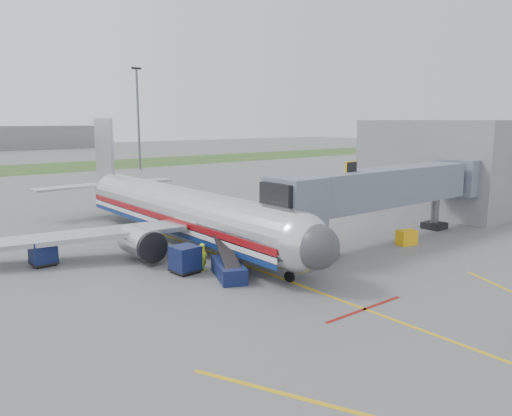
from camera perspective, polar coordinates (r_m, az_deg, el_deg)
ground at (r=30.40m, az=6.41°, el=-9.26°), size 400.00×400.00×0.00m
apron_markings at (r=26.07m, az=18.27°, el=-13.06°), size 21.52×50.00×0.01m
airliner at (r=41.55m, az=-8.53°, el=-0.29°), size 32.10×35.67×10.25m
jet_bridge at (r=42.09m, az=14.15°, el=2.16°), size 25.30×4.00×6.90m
terminal at (r=58.97m, az=20.47°, el=4.52°), size 10.00×16.00×10.00m
light_mast_right at (r=105.47m, az=-13.31°, el=10.17°), size 2.00×0.44×20.40m
baggage_cart_a at (r=33.51m, az=-8.10°, el=-5.81°), size 1.81×1.81×1.81m
baggage_cart_b at (r=37.89m, az=-23.17°, el=-4.71°), size 1.68×1.68×1.77m
baggage_cart_c at (r=34.13m, az=-8.47°, el=-5.78°), size 1.53×1.53×1.53m
belt_loader at (r=32.40m, az=-3.16°, el=-6.90°), size 3.06×4.94×2.35m
ground_power_cart at (r=42.37m, az=16.83°, el=-3.25°), size 1.70×1.32×1.21m
ramp_worker at (r=33.74m, az=-6.03°, el=-5.61°), size 0.82×0.78×1.89m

